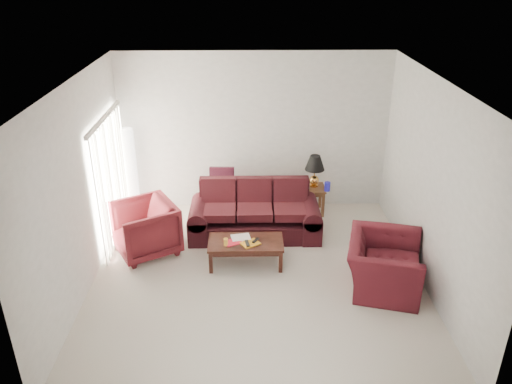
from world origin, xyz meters
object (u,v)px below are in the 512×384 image
coffee_table (246,252)px  floor_lamp (131,172)px  end_table (311,200)px  armchair_left (145,229)px  armchair_right (384,264)px  sofa (255,211)px

coffee_table → floor_lamp: bearing=144.0°
floor_lamp → coffee_table: (2.14, -1.82, -0.65)m
end_table → coffee_table: end_table is taller
floor_lamp → coffee_table: 2.88m
armchair_left → armchair_right: size_ratio=0.81×
floor_lamp → armchair_right: (4.17, -2.47, -0.47)m
end_table → armchair_right: size_ratio=0.44×
armchair_right → coffee_table: size_ratio=1.01×
sofa → armchair_left: sofa is taller
end_table → coffee_table: size_ratio=0.45×
sofa → armchair_left: (-1.81, -0.54, -0.02)m
armchair_right → coffee_table: armchair_right is taller
armchair_left → floor_lamp: bearing=169.1°
end_table → floor_lamp: size_ratio=0.31×
armchair_left → armchair_right: armchair_left is taller
floor_lamp → coffee_table: bearing=-40.4°
end_table → floor_lamp: bearing=179.2°
sofa → coffee_table: sofa is taller
sofa → coffee_table: bearing=-100.9°
armchair_right → coffee_table: 2.14m
end_table → armchair_left: armchair_left is taller
end_table → armchair_right: bearing=-72.3°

